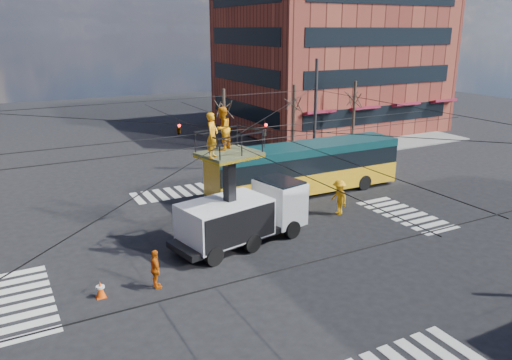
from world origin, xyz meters
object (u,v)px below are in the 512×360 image
object	(u,v)px
utility_truck	(243,201)
worker_ground	(156,269)
traffic_cone	(100,289)
flagger	(339,197)
city_bus	(305,167)

from	to	relation	value
utility_truck	worker_ground	size ratio (longest dim) A/B	4.39
traffic_cone	flagger	size ratio (longest dim) A/B	0.34
city_bus	flagger	world-z (taller)	city_bus
worker_ground	flagger	xyz separation A→B (m)	(11.69, 3.27, 0.18)
worker_ground	flagger	bearing A→B (deg)	-72.58
traffic_cone	worker_ground	bearing A→B (deg)	-8.33
utility_truck	worker_ground	xyz separation A→B (m)	(-5.18, -2.43, -1.32)
traffic_cone	utility_truck	bearing A→B (deg)	16.11
city_bus	worker_ground	distance (m)	14.19
city_bus	traffic_cone	world-z (taller)	city_bus
traffic_cone	worker_ground	world-z (taller)	worker_ground
city_bus	traffic_cone	distance (m)	15.96
worker_ground	traffic_cone	bearing A→B (deg)	83.45
utility_truck	worker_ground	bearing A→B (deg)	-166.33
utility_truck	flagger	size ratio (longest dim) A/B	3.60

